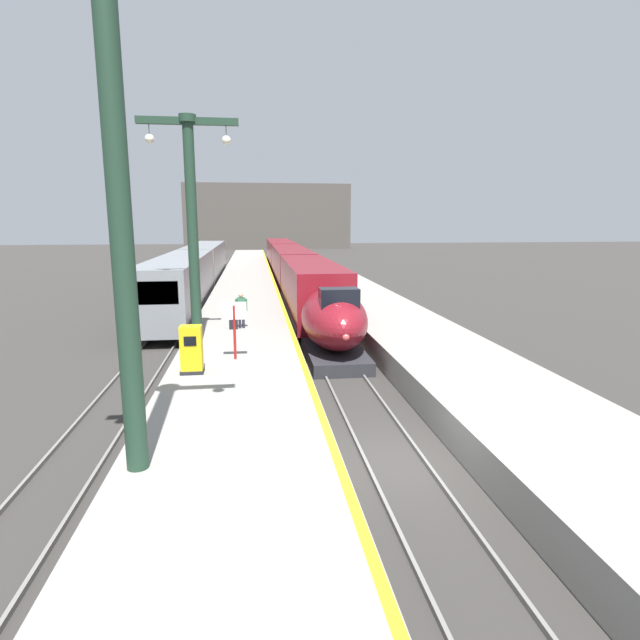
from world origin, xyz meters
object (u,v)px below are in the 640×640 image
station_column_mid (192,208)px  rolling_suitcase (233,323)px  highspeed_train_main (292,267)px  passenger_near_edge (241,307)px  ticket_machine_yellow (192,351)px  station_column_near (116,162)px  regional_train_adjacent (196,270)px  departure_info_board (234,319)px

station_column_mid → rolling_suitcase: (1.46, 1.95, -5.20)m
highspeed_train_main → passenger_near_edge: 22.52m
highspeed_train_main → ticket_machine_yellow: size_ratio=35.19×
station_column_near → rolling_suitcase: size_ratio=10.38×
highspeed_train_main → passenger_near_edge: size_ratio=33.32×
passenger_near_edge → rolling_suitcase: size_ratio=1.72×
station_column_mid → highspeed_train_main: bearing=76.3°
regional_train_adjacent → station_column_mid: (2.20, -20.61, 4.42)m
rolling_suitcase → departure_info_board: departure_info_board is taller
highspeed_train_main → regional_train_adjacent: regional_train_adjacent is taller
highspeed_train_main → regional_train_adjacent: (-8.10, -3.67, 0.17)m
highspeed_train_main → station_column_mid: bearing=-103.7°
rolling_suitcase → ticket_machine_yellow: bearing=-99.1°
station_column_mid → ticket_machine_yellow: 6.94m
rolling_suitcase → ticket_machine_yellow: 7.09m
passenger_near_edge → ticket_machine_yellow: passenger_near_edge is taller
station_column_near → station_column_mid: bearing=90.0°
station_column_mid → passenger_near_edge: bearing=49.3°
highspeed_train_main → ticket_machine_yellow: (-5.55, -29.32, -0.17)m
passenger_near_edge → ticket_machine_yellow: bearing=-101.7°
ticket_machine_yellow → regional_train_adjacent: bearing=95.7°
station_column_near → station_column_mid: station_column_near is taller
highspeed_train_main → rolling_suitcase: (-4.44, -22.34, -0.61)m
rolling_suitcase → departure_info_board: bearing=-87.3°
passenger_near_edge → departure_info_board: (-0.12, -5.58, 0.52)m
regional_train_adjacent → station_column_near: (2.20, -32.38, 4.98)m
station_column_near → passenger_near_edge: (1.84, 13.90, -5.07)m
regional_train_adjacent → rolling_suitcase: (3.66, -18.66, -0.77)m
regional_train_adjacent → rolling_suitcase: 19.03m
regional_train_adjacent → departure_info_board: regional_train_adjacent is taller
station_column_near → departure_info_board: station_column_near is taller
departure_info_board → highspeed_train_main: bearing=81.4°
regional_train_adjacent → ticket_machine_yellow: 25.78m
departure_info_board → ticket_machine_yellow: bearing=-130.6°
regional_train_adjacent → station_column_mid: station_column_mid is taller
station_column_near → passenger_near_edge: 14.91m
rolling_suitcase → departure_info_board: 5.53m
passenger_near_edge → rolling_suitcase: bearing=-153.8°
rolling_suitcase → station_column_near: bearing=-96.1°
passenger_near_edge → ticket_machine_yellow: 7.33m
regional_train_adjacent → station_column_mid: size_ratio=4.00×
highspeed_train_main → station_column_mid: station_column_mid is taller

